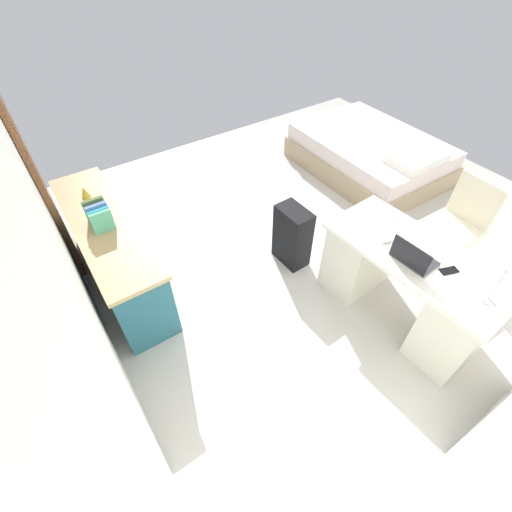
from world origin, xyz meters
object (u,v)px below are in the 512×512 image
credenza (114,253)px  bed (370,154)px  desk (405,284)px  office_chair (454,230)px  cell_phone_near_laptop (449,271)px  computer_mouse (387,240)px  desk_lamp (500,271)px  laptop (413,257)px  figurine_small (85,192)px  suitcase_black (292,236)px

credenza → bed: size_ratio=0.94×
desk → office_chair: 0.92m
office_chair → cell_phone_near_laptop: office_chair is taller
desk → computer_mouse: (0.25, 0.09, 0.37)m
cell_phone_near_laptop → desk_lamp: 0.37m
cell_phone_near_laptop → laptop: bearing=55.0°
cell_phone_near_laptop → figurine_small: bearing=58.3°
credenza → figurine_small: 0.60m
bed → desk_lamp: bearing=146.9°
cell_phone_near_laptop → desk_lamp: size_ratio=0.39×
bed → figurine_small: (0.38, 3.47, 0.55)m
desk → suitcase_black: 1.13m
bed → laptop: size_ratio=5.95×
figurine_small → credenza: bearing=-179.8°
office_chair → figurine_small: 3.50m
desk → bed: desk is taller
desk → figurine_small: (2.21, 1.92, 0.41)m
cell_phone_near_laptop → figurine_small: figurine_small is taller
desk → bed: bearing=-40.4°
desk → desk_lamp: desk_lamp is taller
figurine_small → desk_lamp: bearing=-144.3°
office_chair → bed: size_ratio=0.49×
cell_phone_near_laptop → suitcase_black: bearing=36.9°
suitcase_black → desk_lamp: 1.77m
credenza → computer_mouse: (-1.53, -1.83, 0.39)m
bed → suitcase_black: 2.07m
credenza → figurine_small: figurine_small is taller
office_chair → suitcase_black: office_chair is taller
computer_mouse → bed: bearing=-49.4°
bed → desk_lamp: 2.89m
computer_mouse → laptop: bearing=171.0°
suitcase_black → figurine_small: size_ratio=5.84×
office_chair → credenza: size_ratio=0.52×
suitcase_black → computer_mouse: 0.97m
office_chair → computer_mouse: (0.07, 1.00, 0.34)m
computer_mouse → figurine_small: figurine_small is taller
laptop → cell_phone_near_laptop: size_ratio=2.37×
desk → office_chair: (0.18, -0.90, 0.03)m
credenza → figurine_small: bearing=0.2°
cell_phone_near_laptop → desk_lamp: desk_lamp is taller
office_chair → desk_lamp: bearing=128.1°
suitcase_black → cell_phone_near_laptop: bearing=-164.5°
suitcase_black → credenza: bearing=63.7°
desk → bed: (1.83, -1.56, -0.15)m
desk_lamp → computer_mouse: bearing=9.3°
suitcase_black → figurine_small: 1.98m
computer_mouse → cell_phone_near_laptop: (-0.48, -0.13, -0.01)m
office_chair → computer_mouse: office_chair is taller
desk_lamp → office_chair: bearing=-51.9°
suitcase_black → computer_mouse: (-0.82, -0.28, 0.44)m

